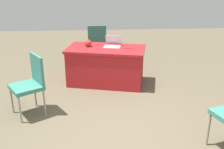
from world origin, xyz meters
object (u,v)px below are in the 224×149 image
Objects in this scene: laptop_silver at (112,45)px; scissors_red at (128,48)px; yarn_ball at (88,43)px; chair_tucked_left at (97,42)px; table_foreground at (106,65)px; chair_back_row at (30,82)px.

scissors_red is (-0.28, 0.15, -0.04)m from laptop_silver.
laptop_silver is at bearing 175.44° from yarn_ball.
chair_tucked_left reaches higher than laptop_silver.
table_foreground is at bearing 161.52° from yarn_ball.
scissors_red is (-1.63, -1.07, 0.19)m from chair_back_row.
scissors_red is (-0.76, 0.19, -0.07)m from yarn_ball.
laptop_silver reaches higher than scissors_red.
yarn_ball is at bearing 9.19° from laptop_silver.
laptop_silver is (-0.13, -0.08, 0.40)m from table_foreground.
chair_back_row is 2.50× the size of laptop_silver.
yarn_ball is (0.47, -0.04, 0.03)m from laptop_silver.
yarn_ball is at bearing -176.71° from scissors_red.
laptop_silver is (-0.29, 1.05, 0.21)m from chair_tucked_left.
laptop_silver reaches higher than yarn_ball.
chair_tucked_left is 2.50m from chair_back_row.
chair_back_row reaches higher than yarn_ball.
table_foreground is 1.69× the size of chair_tucked_left.
table_foreground is 1.68m from chair_back_row.
scissors_red reaches higher than table_foreground.
laptop_silver is 2.72× the size of yarn_ball.
table_foreground is at bearing -82.72° from chair_tucked_left.
chair_tucked_left reaches higher than yarn_ball.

